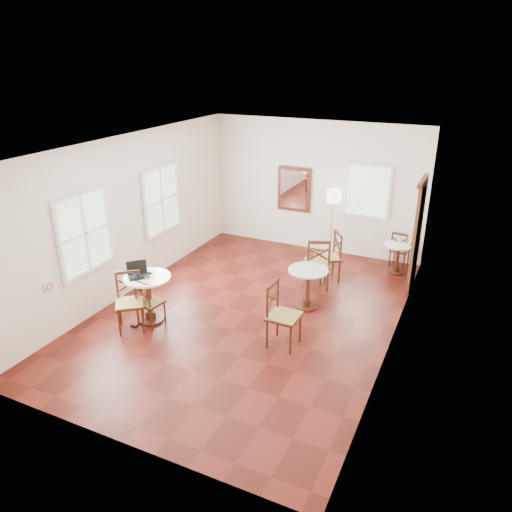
{
  "coord_description": "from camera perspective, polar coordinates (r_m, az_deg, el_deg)",
  "views": [
    {
      "loc": [
        3.39,
        -6.94,
        4.35
      ],
      "look_at": [
        0.0,
        0.3,
        1.0
      ],
      "focal_mm": 34.24,
      "sensor_mm": 36.0,
      "label": 1
    }
  ],
  "objects": [
    {
      "name": "cafe_table_back",
      "position": [
        10.68,
        16.21,
        0.07
      ],
      "size": [
        0.61,
        0.61,
        0.64
      ],
      "color": "#3F1C0F",
      "rests_on": "ground"
    },
    {
      "name": "power_adapter",
      "position": [
        8.69,
        -14.04,
        -7.91
      ],
      "size": [
        0.11,
        0.07,
        0.04
      ],
      "primitive_type": "cube",
      "color": "black",
      "rests_on": "ground"
    },
    {
      "name": "chair_back_b",
      "position": [
        10.01,
        8.53,
        -0.08
      ],
      "size": [
        0.66,
        0.66,
        1.03
      ],
      "rotation": [
        0.0,
        0.0,
        -0.95
      ],
      "color": "#3F1C0F",
      "rests_on": "ground"
    },
    {
      "name": "room_shell",
      "position": [
        8.37,
        -0.45,
        5.63
      ],
      "size": [
        5.02,
        7.02,
        3.01
      ],
      "color": "white",
      "rests_on": "ground"
    },
    {
      "name": "chair_near_b",
      "position": [
        8.45,
        -14.53,
        -5.22
      ],
      "size": [
        0.64,
        0.64,
        1.0
      ],
      "rotation": [
        0.0,
        0.0,
        0.66
      ],
      "color": "#3F1C0F",
      "rests_on": "ground"
    },
    {
      "name": "floor_lamp",
      "position": [
        10.91,
        9.0,
        6.41
      ],
      "size": [
        0.31,
        0.31,
        1.58
      ],
      "color": "#BF8C3F",
      "rests_on": "ground"
    },
    {
      "name": "chair_back_a",
      "position": [
        10.98,
        16.45,
        0.74
      ],
      "size": [
        0.43,
        0.43,
        0.83
      ],
      "rotation": [
        0.0,
        0.0,
        3.0
      ],
      "color": "#3F1C0F",
      "rests_on": "ground"
    },
    {
      "name": "chair_mid_a",
      "position": [
        9.63,
        7.17,
        -0.84
      ],
      "size": [
        0.64,
        0.64,
        1.06
      ],
      "rotation": [
        0.0,
        0.0,
        3.55
      ],
      "color": "#3F1C0F",
      "rests_on": "ground"
    },
    {
      "name": "cafe_table_near",
      "position": [
        8.59,
        -12.43,
        -4.31
      ],
      "size": [
        0.8,
        0.8,
        0.85
      ],
      "color": "#3F1C0F",
      "rests_on": "ground"
    },
    {
      "name": "chair_near_a",
      "position": [
        8.52,
        -12.36,
        -5.29
      ],
      "size": [
        0.45,
        0.45,
        0.86
      ],
      "rotation": [
        0.0,
        0.0,
        2.99
      ],
      "color": "#3F1C0F",
      "rests_on": "ground"
    },
    {
      "name": "water_glass",
      "position": [
        8.22,
        -12.71,
        -2.73
      ],
      "size": [
        0.06,
        0.06,
        0.09
      ],
      "primitive_type": "cylinder",
      "color": "white",
      "rests_on": "cafe_table_near"
    },
    {
      "name": "mouse",
      "position": [
        8.53,
        -12.34,
        -1.95
      ],
      "size": [
        0.11,
        0.08,
        0.04
      ],
      "primitive_type": "ellipsoid",
      "rotation": [
        0.0,
        0.0,
        -0.27
      ],
      "color": "black",
      "rests_on": "cafe_table_near"
    },
    {
      "name": "laptop",
      "position": [
        8.49,
        -13.65,
        -1.89
      ],
      "size": [
        0.44,
        0.44,
        0.24
      ],
      "rotation": [
        0.0,
        0.0,
        0.82
      ],
      "color": "black",
      "rests_on": "cafe_table_near"
    },
    {
      "name": "chair_mid_b",
      "position": [
        7.73,
        3.1,
        -6.92
      ],
      "size": [
        0.5,
        0.5,
        1.06
      ],
      "rotation": [
        0.0,
        0.0,
        1.55
      ],
      "color": "#3F1C0F",
      "rests_on": "ground"
    },
    {
      "name": "navy_mug",
      "position": [
        8.37,
        -13.84,
        -2.35
      ],
      "size": [
        0.13,
        0.08,
        0.1
      ],
      "color": "black",
      "rests_on": "cafe_table_near"
    },
    {
      "name": "ground",
      "position": [
        8.87,
        -0.83,
        -6.65
      ],
      "size": [
        7.0,
        7.0,
        0.0
      ],
      "primitive_type": "plane",
      "color": "#55150E",
      "rests_on": "ground"
    },
    {
      "name": "cafe_table_mid",
      "position": [
        8.89,
        6.05,
        -3.27
      ],
      "size": [
        0.72,
        0.72,
        0.76
      ],
      "color": "#3F1C0F",
      "rests_on": "ground"
    }
  ]
}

